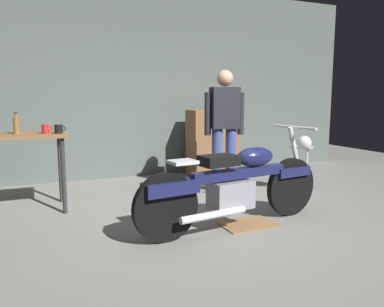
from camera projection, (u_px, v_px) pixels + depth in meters
ground_plane at (214, 226)px, 3.87m from camera, size 12.00×12.00×0.00m
back_wall at (139, 82)px, 6.20m from camera, size 8.00×0.12×3.10m
workbench at (4, 144)px, 4.19m from camera, size 1.30×0.64×0.90m
motorcycle at (237, 183)px, 3.78m from camera, size 2.18×0.68×1.00m
person_standing at (224, 125)px, 5.21m from camera, size 0.57×0.27×1.67m
shop_stool at (301, 156)px, 5.21m from camera, size 0.32×0.32×0.64m
wooden_dresser at (212, 143)px, 6.31m from camera, size 0.80×0.47×1.10m
drip_tray at (248, 224)px, 3.90m from camera, size 0.56×0.40×0.01m
mug_red_diner at (46, 129)px, 4.25m from camera, size 0.11×0.08×0.10m
mug_black_matte at (59, 129)px, 4.24m from camera, size 0.12×0.09×0.10m
bottle at (16, 125)px, 4.17m from camera, size 0.06×0.06×0.24m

